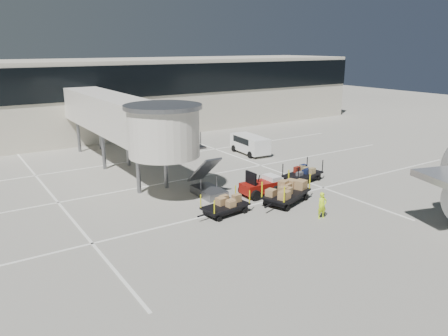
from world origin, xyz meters
The scene contains 10 objects.
ground centered at (0.00, 0.00, 0.00)m, with size 140.00×140.00×0.00m, color #B0AC9D.
lane_markings centered at (-0.67, 9.33, 0.01)m, with size 40.00×30.00×0.02m.
terminal centered at (-0.35, 29.94, 4.11)m, with size 64.00×12.11×15.20m.
jet_bridge centered at (-3.97, 12.26, 4.28)m, with size 5.70×20.40×6.03m.
baggage_tug centered at (1.49, 3.21, 0.62)m, with size 2.62×1.68×1.70m.
suitcase_cart centered at (5.86, 3.91, 0.52)m, with size 3.81×2.04×1.46m.
box_cart_near centered at (1.85, 1.12, 0.65)m, with size 4.23×2.73×1.64m.
box_cart_far centered at (-2.37, 1.64, 0.50)m, with size 3.45×1.68×1.33m.
ground_worker centered at (1.91, -1.84, 0.77)m, with size 0.56×0.37×1.53m, color #C5F219.
minivan centered at (7.68, 12.87, 0.97)m, with size 2.17×4.41×1.62m.
Camera 1 is at (-15.39, -18.11, 9.46)m, focal length 35.00 mm.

